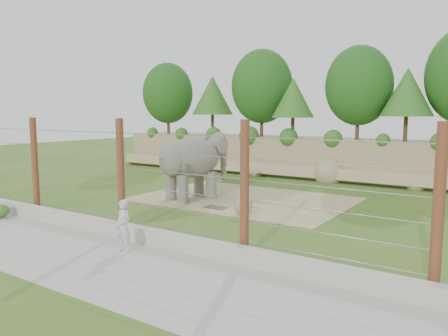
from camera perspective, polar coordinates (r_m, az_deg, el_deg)
The scene contains 10 objects.
ground at distance 19.23m, azimuth -3.30°, elevation -5.36°, with size 90.00×90.00×0.00m, color #34671B.
back_embankment at distance 29.68m, azimuth 12.50°, elevation 6.61°, with size 30.00×5.52×8.77m.
dirt_patch at distance 21.40m, azimuth 2.60°, elevation -4.04°, with size 10.00×7.00×0.02m, color #988C60.
drain_grate at distance 19.35m, azimuth -1.13°, elevation -5.16°, with size 1.00×0.60×0.03m, color #262628.
elephant at distance 21.15m, azimuth -4.32°, elevation 0.10°, with size 1.66×3.88×3.14m, color #645F5A, non-canonical shape.
stone_ball at distance 17.93m, azimuth 2.54°, elevation -4.96°, with size 0.77×0.77×0.77m, color gray.
retaining_wall at distance 15.57m, azimuth -14.49°, elevation -7.64°, with size 26.00×0.35×0.50m, color #B5B5A8.
walkway at distance 14.44m, azimuth -20.44°, elevation -10.06°, with size 26.00×4.00×0.01m, color #B5B5A8.
barrier_fence at distance 15.56m, azimuth -13.32°, elevation -1.03°, with size 20.26×0.26×4.00m.
zookeeper at distance 13.50m, azimuth -13.02°, elevation -7.41°, with size 0.59×0.38×1.61m, color #A6ACAF.
Camera 1 is at (11.26, -15.02, 4.17)m, focal length 35.00 mm.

